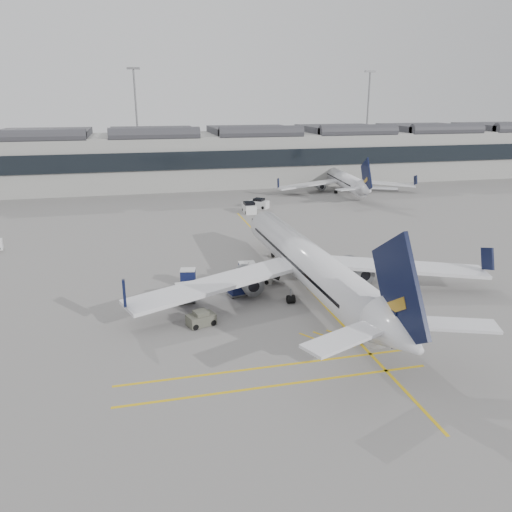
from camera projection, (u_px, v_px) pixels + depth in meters
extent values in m
plane|color=gray|center=(219.00, 314.00, 44.96)|extent=(220.00, 220.00, 0.00)
cube|color=#9E9E99|center=(164.00, 160.00, 109.97)|extent=(200.00, 20.00, 11.00)
cube|color=black|center=(167.00, 161.00, 100.22)|extent=(200.00, 0.50, 3.60)
cube|color=#38383D|center=(162.00, 131.00, 108.10)|extent=(200.00, 18.00, 1.40)
cylinder|color=slate|center=(137.00, 125.00, 119.69)|extent=(0.44, 0.44, 25.00)
cube|color=slate|center=(133.00, 68.00, 115.85)|extent=(3.00, 0.60, 0.50)
cylinder|color=slate|center=(367.00, 122.00, 133.23)|extent=(0.44, 0.44, 25.00)
cube|color=slate|center=(370.00, 71.00, 129.38)|extent=(3.00, 0.60, 0.50)
cube|color=gold|center=(291.00, 270.00, 56.48)|extent=(0.25, 60.00, 0.01)
cylinder|color=silver|center=(307.00, 261.00, 49.38)|extent=(4.51, 30.18, 3.77)
cone|color=silver|center=(261.00, 222.00, 65.08)|extent=(3.87, 4.10, 3.77)
cone|color=silver|center=(400.00, 335.00, 33.20)|extent=(3.89, 4.91, 3.77)
cube|color=silver|center=(216.00, 284.00, 45.91)|extent=(17.29, 9.07, 0.35)
cube|color=silver|center=(400.00, 267.00, 50.64)|extent=(17.37, 8.33, 0.35)
cylinder|color=slate|center=(249.00, 280.00, 48.89)|extent=(2.19, 3.66, 2.11)
cylinder|color=slate|center=(358.00, 270.00, 51.78)|extent=(2.19, 3.66, 2.11)
cube|color=black|center=(399.00, 292.00, 32.90)|extent=(0.49, 7.64, 8.40)
cylinder|color=black|center=(273.00, 255.00, 60.86)|extent=(0.30, 0.65, 0.64)
cylinder|color=black|center=(291.00, 299.00, 47.29)|extent=(0.72, 0.82, 0.80)
cylinder|color=black|center=(340.00, 294.00, 48.53)|extent=(0.72, 0.82, 0.80)
cylinder|color=silver|center=(343.00, 179.00, 103.18)|extent=(5.57, 24.50, 3.05)
cone|color=silver|center=(325.00, 170.00, 116.19)|extent=(3.37, 3.54, 3.05)
cone|color=silver|center=(367.00, 190.00, 89.76)|extent=(3.44, 4.19, 3.05)
cube|color=silver|center=(308.00, 185.00, 101.27)|extent=(14.08, 5.72, 0.28)
cube|color=silver|center=(381.00, 183.00, 103.23)|extent=(13.77, 8.27, 0.28)
cylinder|color=slate|center=(320.00, 186.00, 103.36)|extent=(2.00, 3.08, 1.70)
cylinder|color=slate|center=(364.00, 185.00, 104.55)|extent=(2.00, 3.08, 1.70)
cube|color=black|center=(366.00, 177.00, 89.54)|extent=(0.89, 6.16, 6.79)
cylinder|color=black|center=(330.00, 183.00, 112.68)|extent=(0.28, 0.54, 0.52)
cylinder|color=black|center=(336.00, 192.00, 101.68)|extent=(0.63, 0.70, 0.65)
cylinder|color=black|center=(355.00, 191.00, 102.20)|extent=(0.63, 0.70, 0.65)
cube|color=beige|center=(254.00, 278.00, 52.92)|extent=(4.19, 2.87, 0.72)
cube|color=black|center=(264.00, 271.00, 52.54)|extent=(3.64, 2.33, 1.51)
cube|color=beige|center=(244.00, 271.00, 52.85)|extent=(1.35, 1.58, 0.92)
cylinder|color=black|center=(240.00, 281.00, 52.48)|extent=(0.49, 0.34, 0.45)
cylinder|color=black|center=(242.00, 276.00, 53.83)|extent=(0.49, 0.34, 0.45)
cylinder|color=black|center=(267.00, 282.00, 52.09)|extent=(0.49, 0.34, 0.45)
cylinder|color=black|center=(268.00, 278.00, 53.45)|extent=(0.49, 0.34, 0.45)
cube|color=gray|center=(247.00, 278.00, 53.45)|extent=(1.90, 1.60, 0.13)
cube|color=#121A48|center=(247.00, 270.00, 53.19)|extent=(1.74, 1.54, 1.56)
cube|color=silver|center=(247.00, 263.00, 52.95)|extent=(1.80, 1.59, 0.11)
cylinder|color=black|center=(241.00, 281.00, 52.79)|extent=(0.24, 0.12, 0.24)
cylinder|color=black|center=(239.00, 277.00, 53.90)|extent=(0.24, 0.12, 0.24)
cylinder|color=black|center=(255.00, 280.00, 53.06)|extent=(0.24, 0.12, 0.24)
cylinder|color=black|center=(253.00, 276.00, 54.16)|extent=(0.24, 0.12, 0.24)
cube|color=gray|center=(188.00, 283.00, 51.93)|extent=(1.87, 1.64, 0.12)
cube|color=#121A48|center=(188.00, 276.00, 51.69)|extent=(1.72, 1.56, 1.40)
cube|color=silver|center=(188.00, 270.00, 51.47)|extent=(1.77, 1.62, 0.10)
cylinder|color=black|center=(181.00, 286.00, 51.41)|extent=(0.23, 0.13, 0.21)
cylinder|color=black|center=(182.00, 282.00, 52.42)|extent=(0.23, 0.13, 0.21)
cylinder|color=black|center=(195.00, 286.00, 51.47)|extent=(0.23, 0.13, 0.21)
cylinder|color=black|center=(195.00, 282.00, 52.49)|extent=(0.23, 0.13, 0.21)
cube|color=gray|center=(237.00, 293.00, 49.25)|extent=(2.08, 1.84, 0.13)
cube|color=#121A48|center=(237.00, 285.00, 48.99)|extent=(1.92, 1.76, 1.54)
cube|color=silver|center=(237.00, 278.00, 48.75)|extent=(1.98, 1.82, 0.11)
cylinder|color=black|center=(233.00, 297.00, 48.46)|extent=(0.25, 0.15, 0.23)
cylinder|color=black|center=(228.00, 293.00, 49.46)|extent=(0.25, 0.15, 0.23)
cylinder|color=black|center=(247.00, 295.00, 49.09)|extent=(0.25, 0.15, 0.23)
cylinder|color=black|center=(242.00, 291.00, 50.08)|extent=(0.25, 0.15, 0.23)
cube|color=gray|center=(185.00, 300.00, 47.56)|extent=(1.91, 1.64, 0.12)
cube|color=#121A48|center=(185.00, 292.00, 47.31)|extent=(1.75, 1.57, 1.49)
cube|color=silver|center=(185.00, 285.00, 47.07)|extent=(1.81, 1.63, 0.10)
cylinder|color=black|center=(179.00, 304.00, 46.83)|extent=(0.24, 0.13, 0.23)
cylinder|color=black|center=(177.00, 300.00, 47.84)|extent=(0.24, 0.13, 0.23)
cylinder|color=black|center=(194.00, 302.00, 47.32)|extent=(0.24, 0.13, 0.23)
cylinder|color=black|center=(191.00, 298.00, 48.33)|extent=(0.24, 0.13, 0.23)
imported|color=#DB580B|center=(250.00, 278.00, 51.38)|extent=(0.81, 0.73, 1.85)
imported|color=#DA5B0B|center=(241.00, 286.00, 49.49)|extent=(0.98, 0.94, 1.60)
cube|color=#57574A|center=(201.00, 320.00, 42.67)|extent=(2.65, 2.06, 0.93)
cube|color=#57574A|center=(201.00, 314.00, 42.50)|extent=(1.41, 1.41, 0.47)
cylinder|color=black|center=(195.00, 327.00, 41.83)|extent=(0.57, 0.38, 0.52)
cylinder|color=black|center=(189.00, 322.00, 42.81)|extent=(0.57, 0.38, 0.52)
cylinder|color=black|center=(213.00, 323.00, 42.68)|extent=(0.57, 0.38, 0.52)
cylinder|color=black|center=(207.00, 318.00, 43.66)|extent=(0.57, 0.38, 0.52)
cone|color=#F24C0A|center=(291.00, 244.00, 65.74)|extent=(0.33, 0.33, 0.45)
cone|color=#F24C0A|center=(358.00, 264.00, 57.79)|extent=(0.37, 0.37, 0.52)
cube|color=silver|center=(249.00, 209.00, 84.52)|extent=(1.84, 3.65, 1.41)
cube|color=black|center=(249.00, 204.00, 84.26)|extent=(1.73, 1.83, 0.61)
cylinder|color=black|center=(255.00, 212.00, 83.71)|extent=(0.23, 0.61, 0.61)
cylinder|color=black|center=(246.00, 213.00, 83.33)|extent=(0.23, 0.61, 0.61)
cylinder|color=black|center=(252.00, 209.00, 85.95)|extent=(0.23, 0.61, 0.61)
cylinder|color=black|center=(243.00, 210.00, 85.58)|extent=(0.23, 0.61, 0.61)
cube|color=silver|center=(259.00, 204.00, 88.19)|extent=(3.67, 3.43, 1.31)
cube|color=black|center=(259.00, 200.00, 87.95)|extent=(2.31, 2.29, 0.56)
cylinder|color=black|center=(251.00, 207.00, 88.12)|extent=(0.56, 0.51, 0.56)
cylinder|color=black|center=(255.00, 205.00, 89.40)|extent=(0.56, 0.51, 0.56)
cylinder|color=black|center=(263.00, 208.00, 87.20)|extent=(0.56, 0.51, 0.56)
cylinder|color=black|center=(266.00, 206.00, 88.48)|extent=(0.56, 0.51, 0.56)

